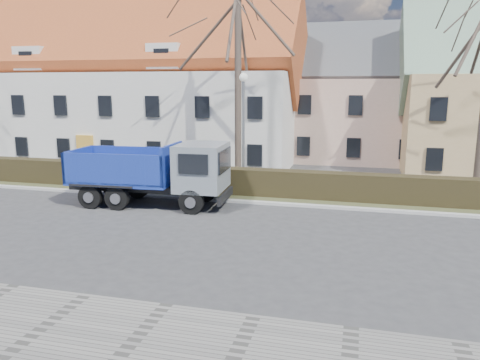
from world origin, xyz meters
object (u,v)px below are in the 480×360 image
(cart_frame, at_px, (109,191))
(parked_car_a, at_px, (192,165))
(streetlight, at_px, (243,133))
(dump_truck, at_px, (144,173))

(cart_frame, distance_m, parked_car_a, 6.14)
(streetlight, bearing_deg, cart_frame, -155.89)
(parked_car_a, bearing_deg, cart_frame, 137.12)
(dump_truck, distance_m, parked_car_a, 6.81)
(cart_frame, bearing_deg, parked_car_a, 68.32)
(dump_truck, bearing_deg, parked_car_a, 88.82)
(parked_car_a, bearing_deg, dump_truck, 160.75)
(dump_truck, relative_size, streetlight, 1.23)
(cart_frame, xyz_separation_m, parked_car_a, (2.26, 5.69, 0.44))
(dump_truck, relative_size, cart_frame, 12.42)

